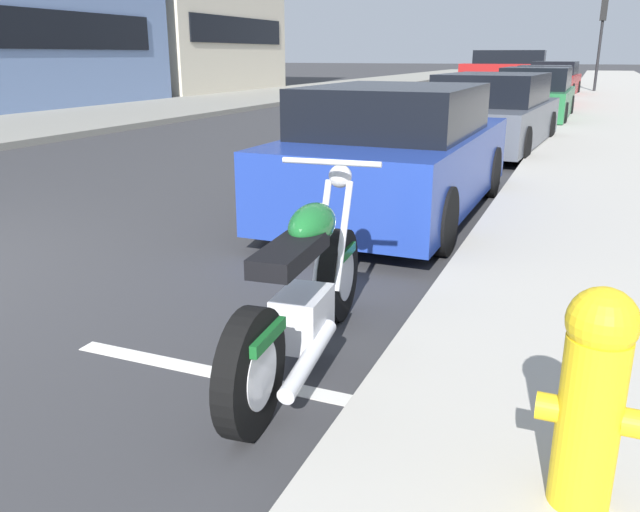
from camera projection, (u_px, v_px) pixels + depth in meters
The scene contains 11 objects.
sidewalk_far_curb at pixel (109, 116), 18.09m from camera, with size 120.00×5.00×0.14m, color gray.
parking_stall_stripe at pixel (243, 378), 3.54m from camera, with size 0.12×2.20×0.01m, color silver.
parked_motorcycle at pixel (304, 295), 3.61m from camera, with size 2.07×0.62×1.11m.
parked_car_at_intersection at pixel (397, 155), 6.98m from camera, with size 4.10×1.82×1.40m.
parked_car_near_corner at pixel (492, 114), 11.90m from camera, with size 4.74×2.11×1.38m.
parked_car_across_street at pixel (535, 96), 16.90m from camera, with size 4.35×1.86×1.40m.
parked_car_mid_block at pixel (543, 88), 21.40m from camera, with size 4.68×1.91×1.37m.
parked_car_behind_motorcycle at pixel (554, 80), 27.00m from camera, with size 4.13×2.07×1.44m.
crossing_truck at pixel (509, 68), 35.93m from camera, with size 2.17×5.29×1.94m.
fire_hydrant at pixel (592, 394), 2.23m from camera, with size 0.24×0.36×0.83m.
traffic_signal_near_corner at pixel (602, 26), 28.23m from camera, with size 0.36×0.28×3.84m.
Camera 1 is at (-2.77, -5.53, 1.71)m, focal length 36.09 mm.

